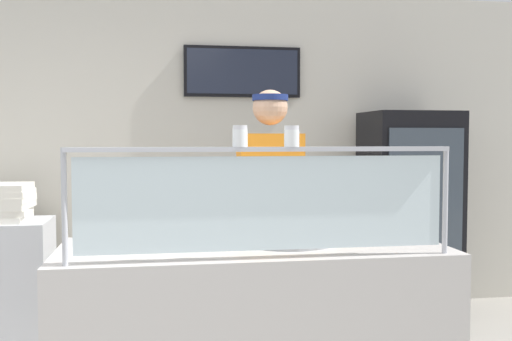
{
  "coord_description": "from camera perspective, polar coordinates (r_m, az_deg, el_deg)",
  "views": [
    {
      "loc": [
        0.47,
        -2.44,
        1.47
      ],
      "look_at": [
        0.95,
        0.43,
        1.31
      ],
      "focal_mm": 41.69,
      "sensor_mm": 36.0,
      "label": 1
    }
  ],
  "objects": [
    {
      "name": "shop_rear_unit",
      "position": [
        5.04,
        -4.25,
        1.83
      ],
      "size": [
        6.26,
        0.13,
        2.7
      ],
      "color": "beige",
      "rests_on": "ground"
    },
    {
      "name": "serving_counter",
      "position": [
        3.03,
        -0.3,
        -16.07
      ],
      "size": [
        1.86,
        0.78,
        0.95
      ],
      "primitive_type": "cube",
      "color": "#BCB7B2",
      "rests_on": "ground"
    },
    {
      "name": "sneeze_guard",
      "position": [
        2.55,
        0.88,
        -1.83
      ],
      "size": [
        1.69,
        0.06,
        0.49
      ],
      "color": "#B2B5BC",
      "rests_on": "serving_counter"
    },
    {
      "name": "pizza_tray",
      "position": [
        3.0,
        3.06,
        -6.6
      ],
      "size": [
        0.49,
        0.49,
        0.04
      ],
      "color": "#9EA0A8",
      "rests_on": "serving_counter"
    },
    {
      "name": "pizza_server",
      "position": [
        2.97,
        2.59,
        -6.26
      ],
      "size": [
        0.09,
        0.28,
        0.01
      ],
      "primitive_type": "cube",
      "rotation": [
        0.0,
        0.0,
        0.05
      ],
      "color": "#ADAFB7",
      "rests_on": "pizza_tray"
    },
    {
      "name": "parmesan_shaker",
      "position": [
        2.52,
        -1.55,
        3.18
      ],
      "size": [
        0.07,
        0.07,
        0.09
      ],
      "color": "white",
      "rests_on": "sneeze_guard"
    },
    {
      "name": "pepper_flake_shaker",
      "position": [
        2.56,
        3.45,
        3.17
      ],
      "size": [
        0.07,
        0.07,
        0.09
      ],
      "color": "white",
      "rests_on": "sneeze_guard"
    },
    {
      "name": "worker_figure",
      "position": [
        3.56,
        1.44,
        -4.41
      ],
      "size": [
        0.41,
        0.5,
        1.76
      ],
      "color": "#23232D",
      "rests_on": "ground"
    },
    {
      "name": "drink_fridge",
      "position": [
        5.04,
        14.45,
        -4.13
      ],
      "size": [
        0.71,
        0.63,
        1.69
      ],
      "color": "black",
      "rests_on": "ground"
    },
    {
      "name": "prep_shelf",
      "position": [
        4.78,
        -23.3,
        -9.66
      ],
      "size": [
        0.7,
        0.55,
        0.87
      ],
      "primitive_type": "cube",
      "color": "#B7BABF",
      "rests_on": "ground"
    }
  ]
}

